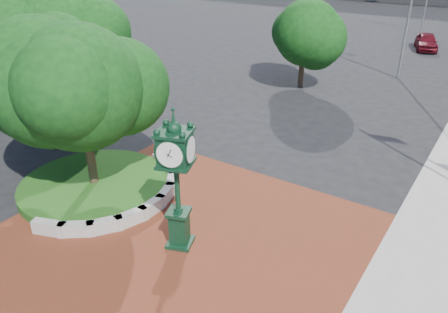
% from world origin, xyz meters
% --- Properties ---
extents(ground, '(200.00, 200.00, 0.00)m').
position_xyz_m(ground, '(0.00, 0.00, 0.00)').
color(ground, black).
rests_on(ground, ground).
extents(plaza, '(12.00, 12.00, 0.04)m').
position_xyz_m(plaza, '(0.00, -1.00, 0.02)').
color(plaza, brown).
rests_on(plaza, ground).
extents(planter_wall, '(2.96, 6.77, 0.54)m').
position_xyz_m(planter_wall, '(-2.71, -0.00, 0.27)').
color(planter_wall, '#9E9B93').
rests_on(planter_wall, ground).
extents(grass_bed, '(6.10, 6.10, 0.40)m').
position_xyz_m(grass_bed, '(-5.00, 0.00, 0.20)').
color(grass_bed, '#1D4112').
rests_on(grass_bed, ground).
extents(tree_planter, '(5.20, 5.20, 6.33)m').
position_xyz_m(tree_planter, '(-5.00, 0.00, 3.72)').
color(tree_planter, '#38281C').
rests_on(tree_planter, ground).
extents(tree_northwest, '(5.60, 5.60, 6.93)m').
position_xyz_m(tree_northwest, '(-13.00, 5.00, 4.12)').
color(tree_northwest, '#38281C').
rests_on(tree_northwest, ground).
extents(tree_street, '(4.40, 4.40, 5.45)m').
position_xyz_m(tree_street, '(-4.00, 18.00, 3.24)').
color(tree_street, '#38281C').
rests_on(tree_street, ground).
extents(post_clock, '(1.26, 1.26, 4.92)m').
position_xyz_m(post_clock, '(0.28, -0.90, 2.70)').
color(post_clock, black).
rests_on(post_clock, ground).
extents(parked_car, '(3.01, 4.84, 1.54)m').
position_xyz_m(parked_car, '(0.98, 35.13, 0.77)').
color(parked_car, '#570C16').
rests_on(parked_car, ground).
extents(street_lamp_near, '(2.04, 0.94, 9.51)m').
position_xyz_m(street_lamp_near, '(1.49, 24.01, 5.58)').
color(street_lamp_near, slate).
rests_on(street_lamp_near, ground).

